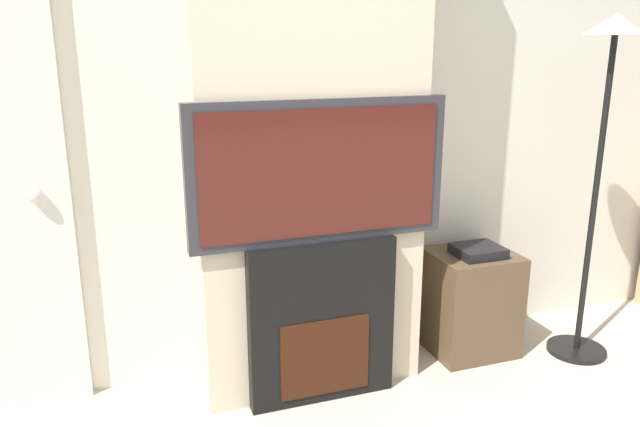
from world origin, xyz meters
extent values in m
cube|color=silver|center=(0.00, 2.03, 1.35)|extent=(6.00, 0.06, 2.70)
cube|color=beige|center=(0.00, 1.81, 1.35)|extent=(1.03, 0.38, 2.70)
cube|color=black|center=(0.00, 1.62, 0.38)|extent=(0.68, 0.14, 0.76)
cube|color=#33160A|center=(0.00, 1.54, 0.23)|extent=(0.42, 0.01, 0.36)
cube|color=#2D2D33|center=(0.00, 1.62, 1.07)|extent=(1.14, 0.06, 0.61)
cube|color=#471914|center=(0.00, 1.58, 1.07)|extent=(1.05, 0.01, 0.54)
cylinder|color=black|center=(1.42, 1.55, 0.01)|extent=(0.30, 0.30, 0.03)
cylinder|color=black|center=(1.42, 1.55, 0.82)|extent=(0.03, 0.03, 1.60)
cone|color=#B7B2A3|center=(1.42, 1.55, 1.67)|extent=(0.29, 0.29, 0.10)
cube|color=brown|center=(0.89, 1.77, 0.27)|extent=(0.42, 0.38, 0.54)
cube|color=black|center=(0.89, 1.73, 0.57)|extent=(0.23, 0.21, 0.05)
sphere|color=silver|center=(-1.14, 1.94, 0.98)|extent=(0.06, 0.06, 0.06)
camera|label=1|loc=(-0.86, -0.82, 1.61)|focal=35.00mm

